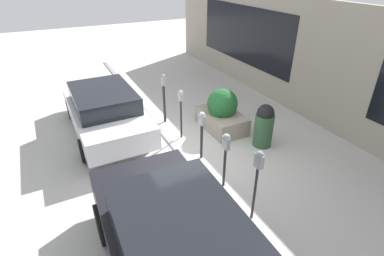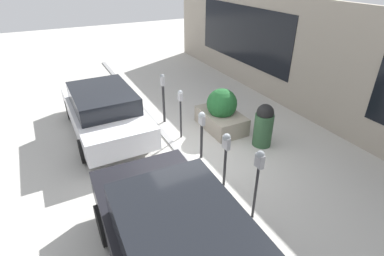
{
  "view_description": "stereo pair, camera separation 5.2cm",
  "coord_description": "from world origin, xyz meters",
  "views": [
    {
      "loc": [
        -5.62,
        2.69,
        4.38
      ],
      "look_at": [
        0.0,
        -0.09,
        0.92
      ],
      "focal_mm": 28.0,
      "sensor_mm": 36.0,
      "label": 1
    },
    {
      "loc": [
        -5.59,
        2.73,
        4.38
      ],
      "look_at": [
        0.0,
        -0.09,
        0.92
      ],
      "focal_mm": 28.0,
      "sensor_mm": 36.0,
      "label": 2
    }
  ],
  "objects": [
    {
      "name": "curb_strip",
      "position": [
        0.0,
        0.08,
        0.02
      ],
      "size": [
        19.0,
        0.16,
        0.04
      ],
      "color": "gray",
      "rests_on": "ground_plane"
    },
    {
      "name": "parking_meter_farthest",
      "position": [
        2.26,
        -0.26,
        0.97
      ],
      "size": [
        0.15,
        0.13,
        1.55
      ],
      "color": "#232326",
      "rests_on": "ground_plane"
    },
    {
      "name": "parking_meter_nearest",
      "position": [
        -2.28,
        -0.27,
        1.16
      ],
      "size": [
        0.17,
        0.15,
        1.54
      ],
      "color": "#232326",
      "rests_on": "ground_plane"
    },
    {
      "name": "parked_car_front",
      "position": [
        -2.91,
        1.57,
        0.8
      ],
      "size": [
        4.3,
        1.9,
        1.51
      ],
      "rotation": [
        0.0,
        0.0,
        -0.02
      ],
      "color": "black",
      "rests_on": "ground_plane"
    },
    {
      "name": "parking_meter_middle",
      "position": [
        -0.01,
        -0.35,
        0.93
      ],
      "size": [
        0.2,
        0.17,
        1.29
      ],
      "color": "#232326",
      "rests_on": "ground_plane"
    },
    {
      "name": "ground_plane",
      "position": [
        0.0,
        0.0,
        0.0
      ],
      "size": [
        40.0,
        40.0,
        0.0
      ],
      "primitive_type": "plane",
      "color": "beige"
    },
    {
      "name": "planter_box",
      "position": [
        1.1,
        -1.61,
        0.51
      ],
      "size": [
        1.59,
        0.97,
        1.25
      ],
      "color": "gray",
      "rests_on": "ground_plane"
    },
    {
      "name": "building_facade",
      "position": [
        0.0,
        -4.47,
        1.77
      ],
      "size": [
        19.0,
        0.17,
        3.52
      ],
      "color": "#9E9384",
      "rests_on": "ground_plane"
    },
    {
      "name": "parking_meter_fourth",
      "position": [
        1.14,
        -0.31,
        1.02
      ],
      "size": [
        0.15,
        0.12,
        1.44
      ],
      "color": "#232326",
      "rests_on": "ground_plane"
    },
    {
      "name": "parked_car_middle",
      "position": [
        2.44,
        1.51,
        0.72
      ],
      "size": [
        4.33,
        1.86,
        1.35
      ],
      "rotation": [
        0.0,
        0.0,
        0.02
      ],
      "color": "silver",
      "rests_on": "ground_plane"
    },
    {
      "name": "trash_bin",
      "position": [
        -0.21,
        -2.12,
        0.6
      ],
      "size": [
        0.5,
        0.5,
        1.2
      ],
      "color": "#2D5133",
      "rests_on": "ground_plane"
    },
    {
      "name": "parking_meter_second",
      "position": [
        -1.2,
        -0.28,
        0.98
      ],
      "size": [
        0.19,
        0.16,
        1.33
      ],
      "color": "#232326",
      "rests_on": "ground_plane"
    }
  ]
}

